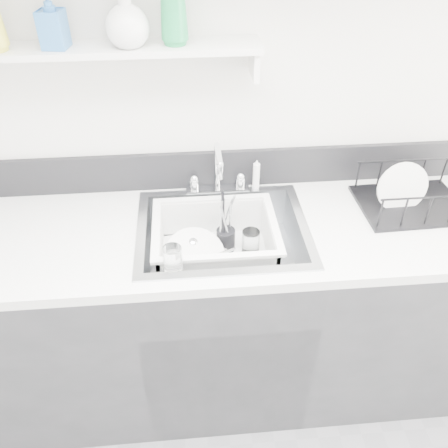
{
  "coord_description": "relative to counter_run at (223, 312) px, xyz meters",
  "views": [
    {
      "loc": [
        -0.12,
        -0.2,
        2.02
      ],
      "look_at": [
        0.0,
        1.14,
        0.98
      ],
      "focal_mm": 38.0,
      "sensor_mm": 36.0,
      "label": 1
    }
  ],
  "objects": [
    {
      "name": "soap_bottle_d",
      "position": [
        -0.14,
        0.22,
        1.19
      ],
      "size": [
        0.1,
        0.1,
        0.23
      ],
      "primitive_type": "imported",
      "rotation": [
        0.0,
        0.0,
        0.14
      ],
      "color": "#168343",
      "rests_on": "wall_shelf"
    },
    {
      "name": "dish_rack",
      "position": [
        0.75,
        0.08,
        0.53
      ],
      "size": [
        0.41,
        0.32,
        0.14
      ],
      "primitive_type": null,
      "rotation": [
        0.0,
        0.0,
        0.03
      ],
      "color": "black",
      "rests_on": "counter_run"
    },
    {
      "name": "sink",
      "position": [
        0.0,
        0.0,
        0.37
      ],
      "size": [
        0.64,
        0.52,
        0.2
      ],
      "primitive_type": null,
      "color": "silver",
      "rests_on": "counter_run"
    },
    {
      "name": "ladle",
      "position": [
        -0.08,
        -0.03,
        0.34
      ],
      "size": [
        0.23,
        0.27,
        0.08
      ],
      "primitive_type": null,
      "rotation": [
        0.0,
        0.0,
        -0.94
      ],
      "color": "silver",
      "rests_on": "wash_tub"
    },
    {
      "name": "room_shell",
      "position": [
        0.0,
        -0.8,
        1.22
      ],
      "size": [
        3.5,
        3.0,
        2.6
      ],
      "color": "silver",
      "rests_on": "ground"
    },
    {
      "name": "wall_shelf",
      "position": [
        -0.35,
        0.23,
        1.05
      ],
      "size": [
        1.0,
        0.16,
        0.12
      ],
      "color": "silver",
      "rests_on": "room_shell"
    },
    {
      "name": "wash_tub",
      "position": [
        -0.03,
        0.01,
        0.38
      ],
      "size": [
        0.52,
        0.44,
        0.18
      ],
      "primitive_type": null,
      "rotation": [
        0.0,
        0.0,
        0.13
      ],
      "color": "white",
      "rests_on": "sink"
    },
    {
      "name": "counter_run",
      "position": [
        0.0,
        0.0,
        0.0
      ],
      "size": [
        3.2,
        0.62,
        0.92
      ],
      "color": "#29292C",
      "rests_on": "ground"
    },
    {
      "name": "soap_bottle_c",
      "position": [
        -0.28,
        0.21,
        1.16
      ],
      "size": [
        0.18,
        0.18,
        0.18
      ],
      "primitive_type": "imported",
      "rotation": [
        0.0,
        0.0,
        -0.38
      ],
      "color": "silver",
      "rests_on": "wall_shelf"
    },
    {
      "name": "side_sprayer",
      "position": [
        0.16,
        0.25,
        0.53
      ],
      "size": [
        0.03,
        0.03,
        0.14
      ],
      "primitive_type": "cylinder",
      "color": "white",
      "rests_on": "counter_run"
    },
    {
      "name": "soap_bottle_b",
      "position": [
        -0.52,
        0.22,
        1.16
      ],
      "size": [
        0.09,
        0.09,
        0.17
      ],
      "primitive_type": "imported",
      "rotation": [
        0.0,
        0.0,
        -0.16
      ],
      "color": "#2C69AD",
      "rests_on": "wall_shelf"
    },
    {
      "name": "plate_stack",
      "position": [
        -0.1,
        -0.02,
        0.34
      ],
      "size": [
        0.27,
        0.27,
        0.11
      ],
      "rotation": [
        0.0,
        0.0,
        0.08
      ],
      "color": "white",
      "rests_on": "wash_tub"
    },
    {
      "name": "backsplash",
      "position": [
        0.0,
        0.3,
        0.54
      ],
      "size": [
        3.2,
        0.02,
        0.16
      ],
      "primitive_type": "cube",
      "color": "black",
      "rests_on": "counter_run"
    },
    {
      "name": "faucet",
      "position": [
        0.0,
        0.25,
        0.52
      ],
      "size": [
        0.26,
        0.18,
        0.23
      ],
      "color": "silver",
      "rests_on": "counter_run"
    },
    {
      "name": "tumbler_in_tub",
      "position": [
        0.11,
        0.04,
        0.36
      ],
      "size": [
        0.08,
        0.08,
        0.1
      ],
      "primitive_type": "cylinder",
      "rotation": [
        0.0,
        0.0,
        0.18
      ],
      "color": "white",
      "rests_on": "wash_tub"
    },
    {
      "name": "utensil_cup",
      "position": [
        0.02,
        0.06,
        0.36
      ],
      "size": [
        0.07,
        0.07,
        0.25
      ],
      "rotation": [
        0.0,
        0.0,
        -0.42
      ],
      "color": "black",
      "rests_on": "wash_tub"
    },
    {
      "name": "bowl_small",
      "position": [
        0.08,
        -0.09,
        0.32
      ],
      "size": [
        0.14,
        0.14,
        0.03
      ],
      "primitive_type": "imported",
      "rotation": [
        0.0,
        0.0,
        -0.42
      ],
      "color": "white",
      "rests_on": "wash_tub"
    },
    {
      "name": "tumbler_counter",
      "position": [
        -0.18,
        -0.2,
        0.5
      ],
      "size": [
        0.08,
        0.08,
        0.09
      ],
      "primitive_type": "cylinder",
      "rotation": [
        0.0,
        0.0,
        -0.23
      ],
      "color": "white",
      "rests_on": "counter_run"
    }
  ]
}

